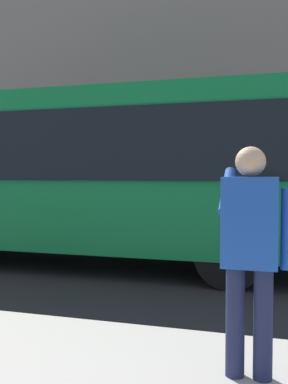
{
  "coord_description": "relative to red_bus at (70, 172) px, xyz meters",
  "views": [
    {
      "loc": [
        -0.76,
        7.71,
        1.65
      ],
      "look_at": [
        1.59,
        -0.1,
        1.32
      ],
      "focal_mm": 42.09,
      "sensor_mm": 36.0,
      "label": 1
    }
  ],
  "objects": [
    {
      "name": "red_bus",
      "position": [
        0.0,
        0.0,
        0.0
      ],
      "size": [
        9.05,
        2.54,
        3.08
      ],
      "color": "#0F7238",
      "rests_on": "ground_plane"
    },
    {
      "name": "building_facade_far",
      "position": [
        -2.94,
        -6.97,
        4.3
      ],
      "size": [
        28.0,
        1.55,
        12.0
      ],
      "color": "gray",
      "rests_on": "ground_plane"
    },
    {
      "name": "ground_plane",
      "position": [
        -2.92,
        -0.17,
        -1.68
      ],
      "size": [
        60.0,
        60.0,
        0.0
      ],
      "primitive_type": "plane",
      "color": "#232326"
    },
    {
      "name": "pedestrian_photographer",
      "position": [
        -3.49,
        4.19,
        -0.54
      ],
      "size": [
        0.53,
        0.52,
        1.7
      ],
      "color": "#1E2347",
      "rests_on": "sidewalk_curb"
    }
  ]
}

